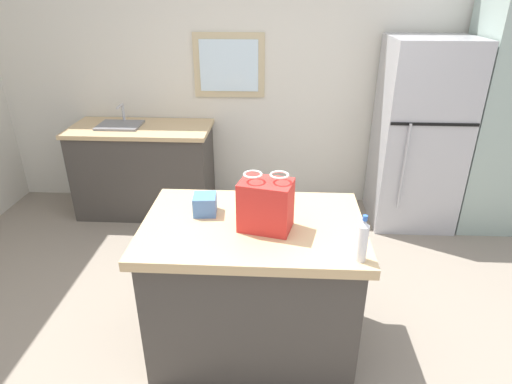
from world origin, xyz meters
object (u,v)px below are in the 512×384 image
at_px(refrigerator, 419,135).
at_px(small_box, 205,204).
at_px(bottle, 362,240).
at_px(shopping_bag, 266,205).
at_px(kitchen_island, 253,286).
at_px(tall_cabinet, 496,120).

bearing_deg(refrigerator, small_box, -135.78).
bearing_deg(refrigerator, bottle, -112.71).
relative_size(shopping_bag, bottle, 1.32).
bearing_deg(bottle, shopping_bag, 148.93).
xyz_separation_m(refrigerator, shopping_bag, (-1.34, -1.81, 0.17)).
relative_size(kitchen_island, small_box, 9.06).
xyz_separation_m(refrigerator, bottle, (-0.87, -2.09, 0.14)).
bearing_deg(kitchen_island, tall_cabinet, 40.37).
bearing_deg(kitchen_island, small_box, 160.40).
bearing_deg(bottle, refrigerator, 67.29).
height_order(kitchen_island, bottle, bottle).
bearing_deg(refrigerator, shopping_bag, -126.62).
distance_m(kitchen_island, refrigerator, 2.29).
height_order(shopping_bag, bottle, shopping_bag).
relative_size(kitchen_island, refrigerator, 0.73).
relative_size(tall_cabinet, bottle, 8.27).
height_order(refrigerator, shopping_bag, refrigerator).
bearing_deg(bottle, kitchen_island, 148.44).
xyz_separation_m(tall_cabinet, bottle, (-1.53, -2.09, -0.01)).
bearing_deg(shopping_bag, small_box, 157.06).
bearing_deg(small_box, bottle, -27.69).
relative_size(refrigerator, bottle, 7.00).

